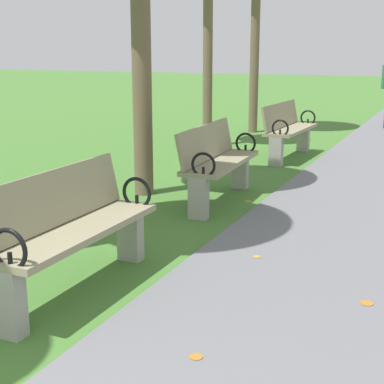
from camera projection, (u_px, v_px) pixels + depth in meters
park_bench_2 at (71, 228)px, 4.16m from camera, size 0.47×1.60×0.90m
park_bench_3 at (217, 161)px, 6.65m from camera, size 0.55×1.62×0.90m
park_bench_4 at (288, 129)px, 9.37m from camera, size 0.53×1.62×0.90m
scattered_leaves at (278, 215)px, 6.17m from camera, size 4.80×11.97×0.02m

